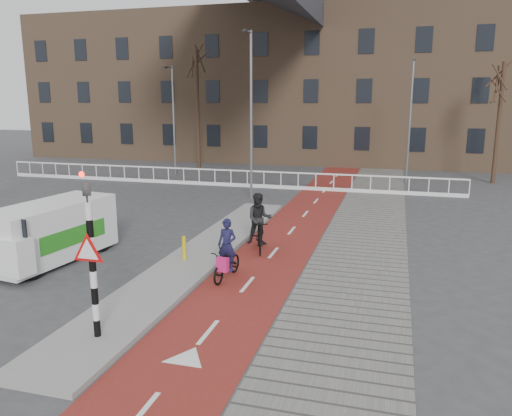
# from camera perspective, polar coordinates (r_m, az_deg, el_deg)

# --- Properties ---
(ground) EXTENTS (120.00, 120.00, 0.00)m
(ground) POSITION_cam_1_polar(r_m,az_deg,el_deg) (12.70, -10.28, -11.07)
(ground) COLOR #38383A
(ground) RESTS_ON ground
(bike_lane) EXTENTS (2.50, 60.00, 0.01)m
(bike_lane) POSITION_cam_1_polar(r_m,az_deg,el_deg) (21.36, 5.19, -1.26)
(bike_lane) COLOR maroon
(bike_lane) RESTS_ON ground
(sidewalk) EXTENTS (3.00, 60.00, 0.01)m
(sidewalk) POSITION_cam_1_polar(r_m,az_deg,el_deg) (21.05, 12.70, -1.72)
(sidewalk) COLOR slate
(sidewalk) RESTS_ON ground
(curb_island) EXTENTS (1.80, 16.00, 0.12)m
(curb_island) POSITION_cam_1_polar(r_m,az_deg,el_deg) (16.37, -6.39, -5.33)
(curb_island) COLOR gray
(curb_island) RESTS_ON ground
(traffic_signal) EXTENTS (0.80, 0.80, 3.68)m
(traffic_signal) POSITION_cam_1_polar(r_m,az_deg,el_deg) (10.67, -18.35, -4.70)
(traffic_signal) COLOR black
(traffic_signal) RESTS_ON curb_island
(bollard) EXTENTS (0.12, 0.12, 0.76)m
(bollard) POSITION_cam_1_polar(r_m,az_deg,el_deg) (15.62, -8.21, -4.56)
(bollard) COLOR gold
(bollard) RESTS_ON curb_island
(cyclist_near) EXTENTS (0.74, 1.69, 1.74)m
(cyclist_near) POSITION_cam_1_polar(r_m,az_deg,el_deg) (14.15, -3.32, -5.85)
(cyclist_near) COLOR black
(cyclist_near) RESTS_ON bike_lane
(cyclist_far) EXTENTS (1.06, 1.90, 1.97)m
(cyclist_far) POSITION_cam_1_polar(r_m,az_deg,el_deg) (16.63, 0.38, -2.22)
(cyclist_far) COLOR black
(cyclist_far) RESTS_ON bike_lane
(van) EXTENTS (2.24, 4.49, 1.85)m
(van) POSITION_cam_1_polar(r_m,az_deg,el_deg) (16.83, -22.48, -2.47)
(van) COLOR white
(van) RESTS_ON ground
(railing) EXTENTS (28.00, 0.10, 0.99)m
(railing) POSITION_cam_1_polar(r_m,az_deg,el_deg) (29.65, -4.71, 3.16)
(railing) COLOR silver
(railing) RESTS_ON ground
(townhouse_row) EXTENTS (46.00, 10.00, 15.90)m
(townhouse_row) POSITION_cam_1_polar(r_m,az_deg,el_deg) (43.31, 4.90, 15.99)
(townhouse_row) COLOR #7F6047
(townhouse_row) RESTS_ON ground
(tree_mid) EXTENTS (0.26, 0.26, 8.45)m
(tree_mid) POSITION_cam_1_polar(r_m,az_deg,el_deg) (37.00, -6.68, 11.02)
(tree_mid) COLOR black
(tree_mid) RESTS_ON ground
(tree_right) EXTENTS (0.25, 0.25, 7.16)m
(tree_right) POSITION_cam_1_polar(r_m,az_deg,el_deg) (33.34, 25.97, 8.64)
(tree_right) COLOR black
(tree_right) RESTS_ON ground
(streetlight_near) EXTENTS (0.12, 0.12, 8.24)m
(streetlight_near) POSITION_cam_1_polar(r_m,az_deg,el_deg) (25.14, -0.56, 10.30)
(streetlight_near) COLOR slate
(streetlight_near) RESTS_ON ground
(streetlight_left) EXTENTS (0.12, 0.12, 7.14)m
(streetlight_left) POSITION_cam_1_polar(r_m,az_deg,el_deg) (34.24, -9.38, 9.75)
(streetlight_left) COLOR slate
(streetlight_left) RESTS_ON ground
(streetlight_right) EXTENTS (0.12, 0.12, 7.37)m
(streetlight_right) POSITION_cam_1_polar(r_m,az_deg,el_deg) (31.83, 17.18, 9.40)
(streetlight_right) COLOR slate
(streetlight_right) RESTS_ON ground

